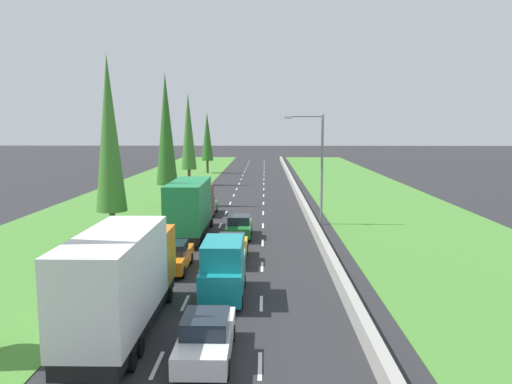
% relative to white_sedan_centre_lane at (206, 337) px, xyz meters
% --- Properties ---
extents(ground_plane, '(300.00, 300.00, 0.00)m').
position_rel_white_sedan_centre_lane_xyz_m(ground_plane, '(0.12, 44.51, -0.81)').
color(ground_plane, '#28282B').
rests_on(ground_plane, ground).
extents(grass_verge_left, '(14.00, 140.00, 0.04)m').
position_rel_white_sedan_centre_lane_xyz_m(grass_verge_left, '(-12.53, 44.51, -0.79)').
color(grass_verge_left, '#478433').
rests_on(grass_verge_left, ground).
extents(grass_verge_right, '(14.00, 140.00, 0.04)m').
position_rel_white_sedan_centre_lane_xyz_m(grass_verge_right, '(14.47, 44.51, -0.79)').
color(grass_verge_right, '#478433').
rests_on(grass_verge_right, ground).
extents(median_barrier, '(0.44, 120.00, 0.85)m').
position_rel_white_sedan_centre_lane_xyz_m(median_barrier, '(5.82, 44.51, -0.39)').
color(median_barrier, '#9E9B93').
rests_on(median_barrier, ground).
extents(lane_markings, '(3.64, 116.00, 0.01)m').
position_rel_white_sedan_centre_lane_xyz_m(lane_markings, '(0.12, 44.51, -0.81)').
color(lane_markings, white).
rests_on(lane_markings, ground).
extents(white_sedan_centre_lane, '(1.82, 4.50, 1.64)m').
position_rel_white_sedan_centre_lane_xyz_m(white_sedan_centre_lane, '(0.00, 0.00, 0.00)').
color(white_sedan_centre_lane, white).
rests_on(white_sedan_centre_lane, ground).
extents(teal_van_centre_lane, '(1.96, 4.90, 2.82)m').
position_rel_white_sedan_centre_lane_xyz_m(teal_van_centre_lane, '(0.09, 6.23, 0.59)').
color(teal_van_centre_lane, teal).
rests_on(teal_van_centre_lane, ground).
extents(white_box_truck_left_lane, '(2.46, 9.40, 4.18)m').
position_rel_white_sedan_centre_lane_xyz_m(white_box_truck_left_lane, '(-3.49, 2.14, 1.37)').
color(white_box_truck_left_lane, black).
rests_on(white_box_truck_left_lane, ground).
extents(orange_sedan_left_lane, '(1.82, 4.50, 1.64)m').
position_rel_white_sedan_centre_lane_xyz_m(orange_sedan_left_lane, '(-3.14, 10.68, 0.00)').
color(orange_sedan_left_lane, orange).
rests_on(orange_sedan_left_lane, ground).
extents(yellow_sedan_centre_lane, '(1.82, 4.50, 1.64)m').
position_rel_white_sedan_centre_lane_xyz_m(yellow_sedan_centre_lane, '(0.04, 12.67, 0.00)').
color(yellow_sedan_centre_lane, yellow).
rests_on(yellow_sedan_centre_lane, ground).
extents(green_box_truck_left_lane, '(2.46, 9.40, 4.18)m').
position_rel_white_sedan_centre_lane_xyz_m(green_box_truck_left_lane, '(-3.41, 19.52, 1.37)').
color(green_box_truck_left_lane, black).
rests_on(green_box_truck_left_lane, ground).
extents(green_sedan_left_lane, '(1.82, 4.50, 1.64)m').
position_rel_white_sedan_centre_lane_xyz_m(green_sedan_left_lane, '(-3.39, 28.74, 0.00)').
color(green_sedan_left_lane, '#237A33').
rests_on(green_sedan_left_lane, ground).
extents(green_sedan_centre_lane, '(1.82, 4.50, 1.64)m').
position_rel_white_sedan_centre_lane_xyz_m(green_sedan_centre_lane, '(0.15, 19.23, 0.00)').
color(green_sedan_centre_lane, '#237A33').
rests_on(green_sedan_centre_lane, ground).
extents(poplar_tree_second, '(2.12, 2.12, 12.92)m').
position_rel_white_sedan_centre_lane_xyz_m(poplar_tree_second, '(-8.64, 17.65, 6.70)').
color(poplar_tree_second, '#4C3823').
rests_on(poplar_tree_second, ground).
extents(poplar_tree_third, '(2.13, 2.13, 13.40)m').
position_rel_white_sedan_centre_lane_xyz_m(poplar_tree_third, '(-7.90, 33.66, 6.94)').
color(poplar_tree_third, '#4C3823').
rests_on(poplar_tree_third, ground).
extents(poplar_tree_fourth, '(2.12, 2.12, 12.62)m').
position_rel_white_sedan_centre_lane_xyz_m(poplar_tree_fourth, '(-8.44, 51.84, 6.55)').
color(poplar_tree_fourth, '#4C3823').
rests_on(poplar_tree_fourth, ground).
extents(poplar_tree_fifth, '(2.06, 2.06, 10.50)m').
position_rel_white_sedan_centre_lane_xyz_m(poplar_tree_fifth, '(-7.95, 69.73, 5.49)').
color(poplar_tree_fifth, '#4C3823').
rests_on(poplar_tree_fifth, ground).
extents(street_light_mast, '(3.20, 0.28, 9.00)m').
position_rel_white_sedan_centre_lane_xyz_m(street_light_mast, '(6.34, 24.23, 4.42)').
color(street_light_mast, gray).
rests_on(street_light_mast, ground).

